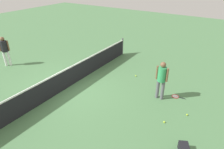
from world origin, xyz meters
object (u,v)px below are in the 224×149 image
Objects in this scene: tennis_ball_near_player at (164,122)px; tennis_ball_midcourt at (136,76)px; player_near_side at (162,78)px; player_far_side at (5,49)px; tennis_racket_near_player at (176,96)px; tennis_ball_baseline at (187,115)px.

tennis_ball_near_player and tennis_ball_midcourt have the same top height.
player_near_side is 8.71m from player_far_side.
tennis_racket_near_player is (2.03, -9.16, -1.00)m from player_far_side.
tennis_ball_baseline is (-0.54, -1.33, -0.98)m from player_near_side.
player_far_side is 25.76× the size of tennis_ball_baseline.
tennis_racket_near_player is at bearing -77.51° from player_far_side.
player_near_side is at bearing -79.89° from player_far_side.
tennis_ball_baseline reaches higher than tennis_racket_near_player.
player_near_side is 1.00× the size of player_far_side.
player_far_side is at bearing 100.11° from player_near_side.
player_near_side is 25.76× the size of tennis_ball_midcourt.
player_far_side is at bearing 95.70° from tennis_ball_baseline.
tennis_ball_baseline is (0.87, -0.58, 0.00)m from tennis_ball_near_player.
tennis_ball_baseline is at bearing -33.69° from tennis_ball_near_player.
tennis_ball_near_player and tennis_ball_baseline have the same top height.
player_near_side is 25.76× the size of tennis_ball_baseline.
player_near_side is at bearing 67.85° from tennis_ball_baseline.
tennis_ball_near_player is 1.00× the size of tennis_ball_midcourt.
tennis_ball_midcourt is (0.75, 2.35, 0.02)m from tennis_racket_near_player.
tennis_ball_midcourt is at bearing -67.82° from player_far_side.
player_near_side reaches higher than tennis_racket_near_player.
tennis_racket_near_player is 2.46m from tennis_ball_midcourt.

